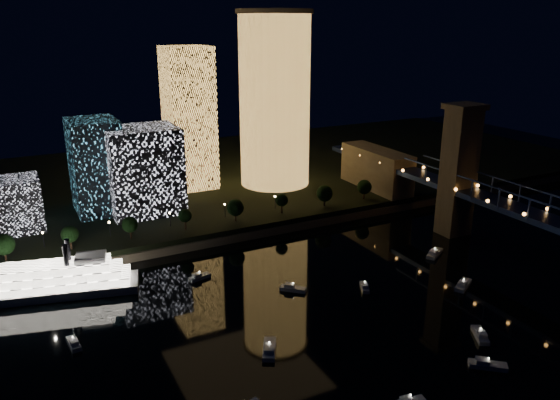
{
  "coord_description": "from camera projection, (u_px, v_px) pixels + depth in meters",
  "views": [
    {
      "loc": [
        -84.52,
        -95.35,
        78.4
      ],
      "look_at": [
        -7.67,
        55.0,
        22.86
      ],
      "focal_mm": 35.0,
      "sensor_mm": 36.0,
      "label": 1
    }
  ],
  "objects": [
    {
      "name": "ground",
      "position": [
        402.0,
        338.0,
        141.69
      ],
      "size": [
        520.0,
        520.0,
        0.0
      ],
      "primitive_type": "plane",
      "color": "black",
      "rests_on": "ground"
    },
    {
      "name": "far_bank",
      "position": [
        199.0,
        178.0,
        276.24
      ],
      "size": [
        420.0,
        160.0,
        5.0
      ],
      "primitive_type": "cube",
      "color": "black",
      "rests_on": "ground"
    },
    {
      "name": "seawall",
      "position": [
        266.0,
        230.0,
        210.58
      ],
      "size": [
        420.0,
        6.0,
        3.0
      ],
      "primitive_type": "cube",
      "color": "#6B5E4C",
      "rests_on": "ground"
    },
    {
      "name": "tower_cylindrical",
      "position": [
        275.0,
        100.0,
        247.72
      ],
      "size": [
        34.0,
        34.0,
        78.39
      ],
      "color": "#FFB651",
      "rests_on": "far_bank"
    },
    {
      "name": "tower_rectangular",
      "position": [
        189.0,
        119.0,
        244.89
      ],
      "size": [
        19.87,
        19.87,
        63.21
      ],
      "primitive_type": "cube",
      "color": "#FFB651",
      "rests_on": "far_bank"
    },
    {
      "name": "midrise_blocks",
      "position": [
        63.0,
        179.0,
        207.31
      ],
      "size": [
        104.31,
        33.51,
        37.1
      ],
      "color": "white",
      "rests_on": "far_bank"
    },
    {
      "name": "riverboat",
      "position": [
        38.0,
        282.0,
        162.48
      ],
      "size": [
        57.2,
        24.22,
        16.92
      ],
      "color": "silver",
      "rests_on": "ground"
    },
    {
      "name": "motorboats",
      "position": [
        356.0,
        315.0,
        151.0
      ],
      "size": [
        127.17,
        81.7,
        2.78
      ],
      "color": "silver",
      "rests_on": "ground"
    },
    {
      "name": "esplanade_trees",
      "position": [
        183.0,
        216.0,
        199.64
      ],
      "size": [
        166.29,
        6.96,
        8.98
      ],
      "color": "black",
      "rests_on": "far_bank"
    },
    {
      "name": "street_lamps",
      "position": [
        170.0,
        216.0,
        203.68
      ],
      "size": [
        132.7,
        0.7,
        5.65
      ],
      "color": "black",
      "rests_on": "far_bank"
    }
  ]
}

